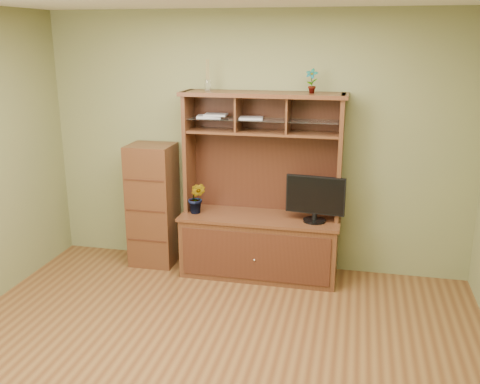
% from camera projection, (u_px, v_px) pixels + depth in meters
% --- Properties ---
extents(room, '(4.54, 4.04, 2.74)m').
position_uv_depth(room, '(201.00, 196.00, 3.74)').
color(room, '#573218').
rests_on(room, ground).
extents(media_hutch, '(1.66, 0.61, 1.90)m').
position_uv_depth(media_hutch, '(260.00, 227.00, 5.57)').
color(media_hutch, '#452513').
rests_on(media_hutch, room).
extents(monitor, '(0.59, 0.23, 0.46)m').
position_uv_depth(monitor, '(315.00, 198.00, 5.27)').
color(monitor, black).
rests_on(monitor, media_hutch).
extents(orchid_plant, '(0.18, 0.15, 0.33)m').
position_uv_depth(orchid_plant, '(197.00, 198.00, 5.54)').
color(orchid_plant, '#27501B').
rests_on(orchid_plant, media_hutch).
extents(top_plant, '(0.14, 0.11, 0.23)m').
position_uv_depth(top_plant, '(312.00, 81.00, 5.12)').
color(top_plant, '#386824').
rests_on(top_plant, media_hutch).
extents(reed_diffuser, '(0.06, 0.06, 0.31)m').
position_uv_depth(reed_diffuser, '(208.00, 79.00, 5.34)').
color(reed_diffuser, silver).
rests_on(reed_diffuser, media_hutch).
extents(magazines, '(0.70, 0.23, 0.04)m').
position_uv_depth(magazines, '(225.00, 116.00, 5.41)').
color(magazines, '#BCBCC1').
rests_on(magazines, media_hutch).
extents(side_cabinet, '(0.48, 0.43, 1.33)m').
position_uv_depth(side_cabinet, '(153.00, 205.00, 5.81)').
color(side_cabinet, '#452513').
rests_on(side_cabinet, room).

